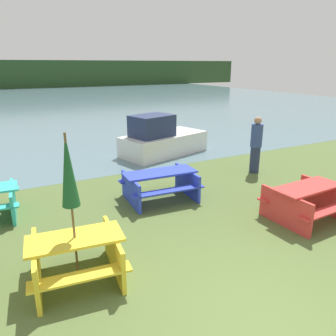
% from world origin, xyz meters
% --- Properties ---
extents(ground_plane, '(60.00, 60.00, 0.00)m').
position_xyz_m(ground_plane, '(0.00, 0.00, 0.00)').
color(ground_plane, '#516633').
extents(water, '(60.00, 50.00, 0.00)m').
position_xyz_m(water, '(0.00, 32.06, -0.00)').
color(water, slate).
rests_on(water, ground_plane).
extents(far_treeline, '(80.00, 1.60, 4.00)m').
position_xyz_m(far_treeline, '(0.00, 52.06, 2.00)').
color(far_treeline, '#284723').
rests_on(far_treeline, water).
extents(picnic_table_red, '(1.72, 1.45, 0.79)m').
position_xyz_m(picnic_table_red, '(3.17, 2.04, 0.47)').
color(picnic_table_red, red).
rests_on(picnic_table_red, ground_plane).
extents(picnic_table_yellow, '(1.65, 1.54, 0.77)m').
position_xyz_m(picnic_table_yellow, '(-1.96, 2.25, 0.45)').
color(picnic_table_yellow, yellow).
rests_on(picnic_table_yellow, ground_plane).
extents(picnic_table_blue, '(1.96, 1.51, 0.76)m').
position_xyz_m(picnic_table_blue, '(0.76, 4.62, 0.46)').
color(picnic_table_blue, blue).
rests_on(picnic_table_blue, ground_plane).
extents(umbrella_darkgreen, '(0.27, 0.27, 2.47)m').
position_xyz_m(umbrella_darkgreen, '(-1.96, 2.25, 1.87)').
color(umbrella_darkgreen, brown).
rests_on(umbrella_darkgreen, ground_plane).
extents(boat, '(3.72, 2.45, 1.60)m').
position_xyz_m(boat, '(2.82, 8.63, 0.59)').
color(boat, silver).
rests_on(boat, water).
extents(person, '(0.37, 0.37, 1.83)m').
position_xyz_m(person, '(4.51, 5.19, 0.92)').
color(person, '#283351').
rests_on(person, ground_plane).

